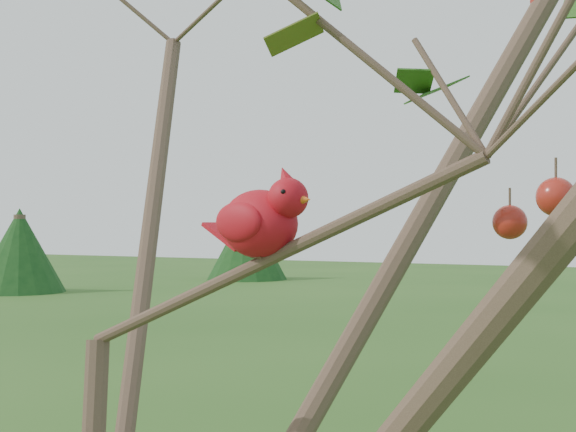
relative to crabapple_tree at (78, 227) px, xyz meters
The scene contains 2 objects.
crabapple_tree is the anchor object (origin of this frame).
cardinal 0.25m from the crabapple_tree, 23.59° to the left, with size 0.19×0.11×0.13m.
Camera 1 is at (0.77, -0.83, 2.13)m, focal length 50.00 mm.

